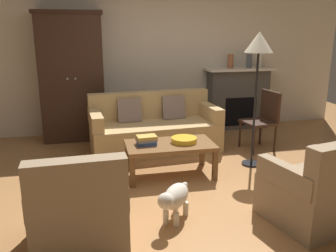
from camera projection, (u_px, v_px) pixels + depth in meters
The scene contains 16 objects.
ground_plane at pixel (191, 184), 4.29m from camera, with size 9.60×9.60×0.00m, color #B27A47.
back_wall at pixel (153, 52), 6.32m from camera, with size 7.20×0.10×2.80m, color silver.
fireplace at pixel (237, 98), 6.63m from camera, with size 1.26×0.48×1.12m.
armoire at pixel (72, 77), 5.82m from camera, with size 1.06×0.57×2.08m.
couch at pixel (154, 130), 5.44m from camera, with size 1.97×0.99×0.86m.
coffee_table at pixel (170, 148), 4.47m from camera, with size 1.10×0.60×0.42m.
fruit_bowl at pixel (184, 140), 4.49m from camera, with size 0.33×0.33×0.06m, color gold.
book_stack at pixel (147, 140), 4.40m from camera, with size 0.26×0.20×0.11m.
mantel_vase_terracotta at pixel (230, 61), 6.39m from camera, with size 0.11×0.11×0.25m, color #A86042.
mantel_vase_slate at pixel (249, 61), 6.47m from camera, with size 0.10×0.10×0.24m, color #565B66.
mantel_vase_cream at pixel (259, 61), 6.51m from camera, with size 0.11×0.11×0.24m, color beige.
armchair_near_left at pixel (79, 212), 3.00m from camera, with size 0.81×0.80×0.88m.
armchair_near_right at pixel (316, 192), 3.36m from camera, with size 0.91×0.92×0.88m.
side_chair_wooden at pixel (263, 117), 5.43m from camera, with size 0.50×0.50×0.90m.
floor_lamp at pixel (259, 50), 4.50m from camera, with size 0.36×0.36×1.78m.
dog at pixel (175, 198), 3.40m from camera, with size 0.42×0.49×0.39m.
Camera 1 is at (-1.12, -3.80, 1.81)m, focal length 38.08 mm.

